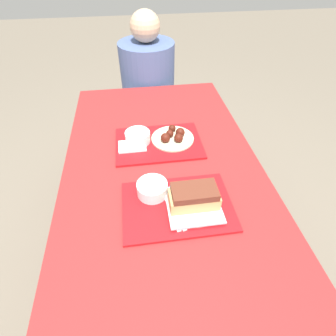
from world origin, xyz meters
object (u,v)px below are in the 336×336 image
wings_plate_far (173,136)px  person_seated_across (148,75)px  tray_near (177,206)px  bowl_coleslaw_far (138,136)px  bowl_coleslaw_near (152,188)px  tray_far (160,143)px  brisket_sandwich_plate (194,199)px

wings_plate_far → person_seated_across: person_seated_across is taller
tray_near → bowl_coleslaw_far: bowl_coleslaw_far is taller
person_seated_across → tray_near: bearing=-89.6°
tray_near → bowl_coleslaw_near: bearing=140.2°
bowl_coleslaw_far → wings_plate_far: bearing=-2.4°
bowl_coleslaw_near → wings_plate_far: wings_plate_far is taller
tray_far → bowl_coleslaw_far: size_ratio=3.46×
bowl_coleslaw_far → tray_near: bearing=-73.5°
bowl_coleslaw_near → person_seated_across: person_seated_across is taller
tray_near → bowl_coleslaw_near: bowl_coleslaw_near is taller
bowl_coleslaw_far → wings_plate_far: (0.17, -0.01, -0.01)m
tray_far → wings_plate_far: size_ratio=1.98×
bowl_coleslaw_far → wings_plate_far: size_ratio=0.57×
bowl_coleslaw_far → bowl_coleslaw_near: bearing=-83.9°
tray_far → person_seated_across: (0.01, 0.85, -0.02)m
wings_plate_far → bowl_coleslaw_far: bearing=177.6°
person_seated_across → bowl_coleslaw_near: bearing=-93.8°
bowl_coleslaw_far → person_seated_across: person_seated_across is taller
tray_near → brisket_sandwich_plate: bearing=-15.1°
tray_near → tray_far: size_ratio=1.00×
tray_near → wings_plate_far: 0.42m
tray_near → person_seated_across: 1.26m
bowl_coleslaw_near → wings_plate_far: 0.37m
brisket_sandwich_plate → person_seated_across: 1.28m
tray_near → bowl_coleslaw_far: 0.45m
tray_far → wings_plate_far: 0.07m
wings_plate_far → person_seated_across: size_ratio=0.29×
bowl_coleslaw_near → bowl_coleslaw_far: size_ratio=1.00×
tray_far → bowl_coleslaw_near: size_ratio=3.46×
tray_near → wings_plate_far: (0.05, 0.42, 0.02)m
tray_far → brisket_sandwich_plate: brisket_sandwich_plate is taller
tray_far → wings_plate_far: wings_plate_far is taller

